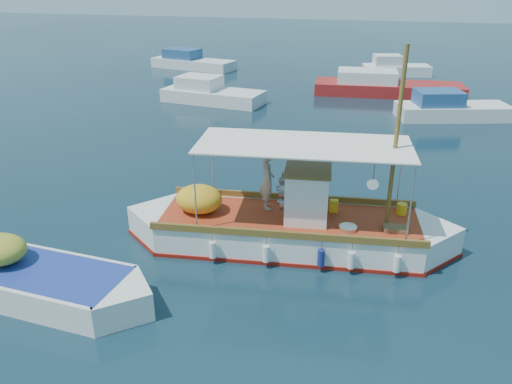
# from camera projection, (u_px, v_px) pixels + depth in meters

# --- Properties ---
(ground) EXTENTS (160.00, 160.00, 0.00)m
(ground) POSITION_uv_depth(u_px,v_px,m) (297.00, 246.00, 15.18)
(ground) COLOR black
(ground) RESTS_ON ground
(fishing_caique) EXTENTS (10.11, 3.49, 6.20)m
(fishing_caique) POSITION_uv_depth(u_px,v_px,m) (287.00, 228.00, 15.08)
(fishing_caique) COLOR white
(fishing_caique) RESTS_ON ground
(dinghy) EXTENTS (7.06, 2.37, 1.73)m
(dinghy) POSITION_uv_depth(u_px,v_px,m) (30.00, 281.00, 12.83)
(dinghy) COLOR white
(dinghy) RESTS_ON ground
(bg_boat_nw) EXTENTS (6.73, 3.33, 1.80)m
(bg_boat_nw) POSITION_uv_depth(u_px,v_px,m) (210.00, 94.00, 31.86)
(bg_boat_nw) COLOR silver
(bg_boat_nw) RESTS_ON ground
(bg_boat_n) EXTENTS (9.98, 3.49, 1.80)m
(bg_boat_n) POSITION_uv_depth(u_px,v_px,m) (384.00, 87.00, 33.86)
(bg_boat_n) COLOR maroon
(bg_boat_n) RESTS_ON ground
(bg_boat_ne) EXTENTS (6.55, 3.80, 1.80)m
(bg_boat_ne) POSITION_uv_depth(u_px,v_px,m) (449.00, 110.00, 28.26)
(bg_boat_ne) COLOR silver
(bg_boat_ne) RESTS_ON ground
(bg_boat_far_w) EXTENTS (7.70, 3.88, 1.80)m
(bg_boat_far_w) POSITION_uv_depth(u_px,v_px,m) (191.00, 63.00, 43.12)
(bg_boat_far_w) COLOR silver
(bg_boat_far_w) RESTS_ON ground
(bg_boat_far_n) EXTENTS (5.54, 3.09, 1.80)m
(bg_boat_far_n) POSITION_uv_depth(u_px,v_px,m) (394.00, 69.00, 40.24)
(bg_boat_far_n) COLOR silver
(bg_boat_far_n) RESTS_ON ground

